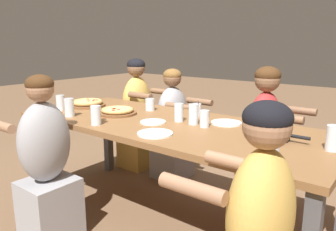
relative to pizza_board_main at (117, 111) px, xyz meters
name	(u,v)px	position (x,y,z in m)	size (l,w,h in m)	color
ground_plane	(168,219)	(0.49, 0.04, -0.80)	(18.00, 18.00, 0.00)	brown
dining_table	(168,132)	(0.49, 0.04, -0.10)	(2.36, 0.95, 0.78)	brown
pizza_board_main	(117,111)	(0.00, 0.00, 0.00)	(0.31, 0.31, 0.05)	brown
pizza_board_second	(87,103)	(-0.46, 0.07, 0.00)	(0.32, 0.32, 0.06)	brown
skillet_bowl	(268,128)	(1.21, 0.09, 0.04)	(0.37, 0.26, 0.14)	black
empty_plate_a	(226,123)	(0.84, 0.26, -0.02)	(0.22, 0.22, 0.02)	white
empty_plate_b	(153,122)	(0.41, -0.05, -0.02)	(0.18, 0.18, 0.02)	white
empty_plate_c	(155,133)	(0.62, -0.27, -0.02)	(0.23, 0.23, 0.02)	white
cocktail_glass_blue	(197,111)	(0.54, 0.33, 0.02)	(0.07, 0.07, 0.12)	silver
drinking_glass_a	(204,120)	(0.77, 0.08, 0.03)	(0.06, 0.06, 0.12)	silver
drinking_glass_b	(69,107)	(-0.23, -0.29, 0.05)	(0.07, 0.07, 0.14)	silver
drinking_glass_c	(96,115)	(0.14, -0.33, 0.04)	(0.07, 0.07, 0.14)	silver
drinking_glass_d	(333,139)	(1.57, 0.07, 0.04)	(0.07, 0.07, 0.14)	silver
drinking_glass_e	(60,104)	(-0.49, -0.19, 0.03)	(0.07, 0.07, 0.13)	silver
drinking_glass_f	(179,113)	(0.53, 0.10, 0.04)	(0.07, 0.07, 0.13)	silver
drinking_glass_g	(150,105)	(0.11, 0.27, 0.02)	(0.08, 0.08, 0.10)	silver
drinking_glass_h	(193,116)	(0.66, 0.10, 0.04)	(0.07, 0.07, 0.14)	silver
drinking_glass_i	(96,115)	(0.07, -0.27, 0.02)	(0.06, 0.06, 0.11)	silver
drinking_glass_j	(271,153)	(1.38, -0.33, 0.03)	(0.08, 0.08, 0.11)	silver
diner_near_midleft	(46,169)	(0.00, -0.66, -0.28)	(0.51, 0.40, 1.15)	#99999E
diner_far_midright	(264,143)	(0.94, 0.73, -0.27)	(0.51, 0.40, 1.16)	#B22D2D
diner_far_left	(137,118)	(-0.47, 0.73, -0.26)	(0.51, 0.40, 1.18)	gold
diner_far_midleft	(172,130)	(0.00, 0.73, -0.31)	(0.51, 0.40, 1.10)	#99999E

